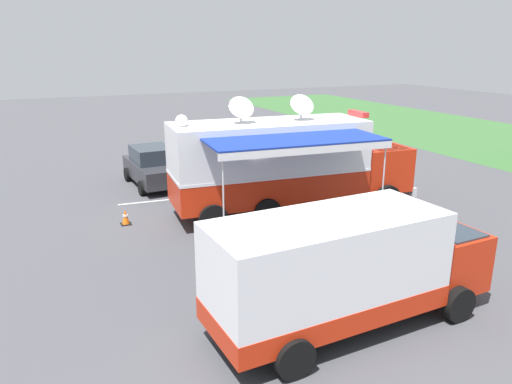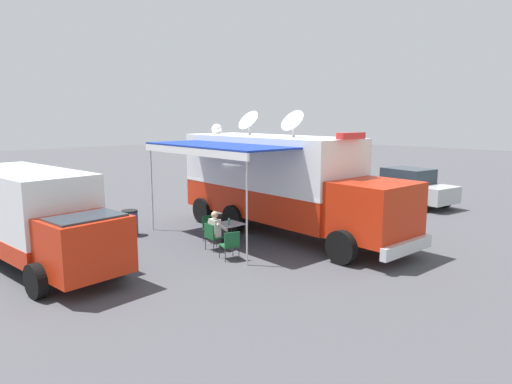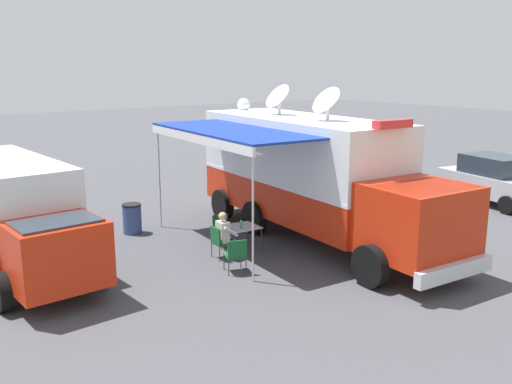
# 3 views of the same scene
# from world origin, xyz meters

# --- Properties ---
(ground_plane) EXTENTS (100.00, 100.00, 0.00)m
(ground_plane) POSITION_xyz_m (0.00, 0.00, 0.00)
(ground_plane) COLOR #47474C
(lot_stripe) EXTENTS (0.52, 4.79, 0.01)m
(lot_stripe) POSITION_xyz_m (-3.20, -2.70, 0.00)
(lot_stripe) COLOR silver
(lot_stripe) RESTS_ON ground
(command_truck) EXTENTS (5.32, 9.66, 4.53)m
(command_truck) POSITION_xyz_m (0.10, 0.74, 1.95)
(command_truck) COLOR red
(command_truck) RESTS_ON ground
(folding_table) EXTENTS (0.86, 0.86, 0.73)m
(folding_table) POSITION_xyz_m (2.49, 0.55, 0.67)
(folding_table) COLOR silver
(folding_table) RESTS_ON ground
(water_bottle) EXTENTS (0.07, 0.07, 0.22)m
(water_bottle) POSITION_xyz_m (2.65, 0.69, 0.83)
(water_bottle) COLOR #3F9959
(water_bottle) RESTS_ON folding_table
(folding_chair_at_table) EXTENTS (0.52, 0.52, 0.87)m
(folding_chair_at_table) POSITION_xyz_m (3.29, 0.62, 0.51)
(folding_chair_at_table) COLOR #19562D
(folding_chair_at_table) RESTS_ON ground
(folding_chair_beside_table) EXTENTS (0.52, 0.52, 0.87)m
(folding_chair_beside_table) POSITION_xyz_m (2.59, -0.30, 0.51)
(folding_chair_beside_table) COLOR #19562D
(folding_chair_beside_table) RESTS_ON ground
(folding_chair_spare_by_truck) EXTENTS (0.61, 0.61, 0.87)m
(folding_chair_spare_by_truck) POSITION_xyz_m (3.57, 1.75, 0.51)
(folding_chair_spare_by_truck) COLOR #19562D
(folding_chair_spare_by_truck) RESTS_ON ground
(seated_responder) EXTENTS (0.68, 0.58, 1.25)m
(seated_responder) POSITION_xyz_m (3.10, 0.63, 0.65)
(seated_responder) COLOR silver
(seated_responder) RESTS_ON ground
(trash_bin) EXTENTS (0.57, 0.57, 0.91)m
(trash_bin) POSITION_xyz_m (4.12, -2.92, 0.46)
(trash_bin) COLOR #384C7F
(trash_bin) RESTS_ON ground
(traffic_cone) EXTENTS (0.36, 0.36, 0.58)m
(traffic_cone) POSITION_xyz_m (-1.00, -5.20, 0.28)
(traffic_cone) COLOR black
(traffic_cone) RESTS_ON ground
(support_truck) EXTENTS (2.59, 6.89, 2.70)m
(support_truck) POSITION_xyz_m (7.75, -1.88, 1.39)
(support_truck) COLOR white
(support_truck) RESTS_ON ground
(car_behind_truck) EXTENTS (4.29, 2.18, 1.76)m
(car_behind_truck) POSITION_xyz_m (-5.70, -3.07, 0.88)
(car_behind_truck) COLOR #2D2D33
(car_behind_truck) RESTS_ON ground
(car_far_corner) EXTENTS (2.60, 4.47, 1.76)m
(car_far_corner) POSITION_xyz_m (-8.22, 1.60, 0.88)
(car_far_corner) COLOR #B2B5BA
(car_far_corner) RESTS_ON ground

